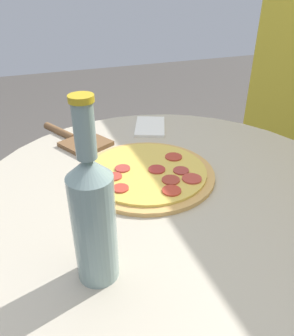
{
  "coord_description": "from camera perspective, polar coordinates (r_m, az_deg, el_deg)",
  "views": [
    {
      "loc": [
        0.56,
        -0.26,
        1.09
      ],
      "look_at": [
        -0.06,
        -0.03,
        0.71
      ],
      "focal_mm": 35.0,
      "sensor_mm": 36.0,
      "label": 1
    }
  ],
  "objects": [
    {
      "name": "pizza",
      "position": [
        0.77,
        0.07,
        -0.81
      ],
      "size": [
        0.32,
        0.32,
        0.02
      ],
      "color": "tan",
      "rests_on": "table"
    },
    {
      "name": "napkin",
      "position": [
        1.02,
        0.54,
        7.25
      ],
      "size": [
        0.17,
        0.14,
        0.01
      ],
      "color": "white",
      "rests_on": "table"
    },
    {
      "name": "table",
      "position": [
        0.84,
        3.49,
        -12.12
      ],
      "size": [
        0.88,
        0.88,
        0.69
      ],
      "color": "#B2A893",
      "rests_on": "ground_plane"
    },
    {
      "name": "beer_bottle",
      "position": [
        0.47,
        -9.33,
        -8.31
      ],
      "size": [
        0.06,
        0.06,
        0.29
      ],
      "color": "gray",
      "rests_on": "table"
    },
    {
      "name": "pizza_paddle",
      "position": [
        0.95,
        -12.04,
        4.82
      ],
      "size": [
        0.25,
        0.17,
        0.02
      ],
      "rotation": [
        0.0,
        0.0,
        -2.67
      ],
      "color": "brown",
      "rests_on": "table"
    }
  ]
}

